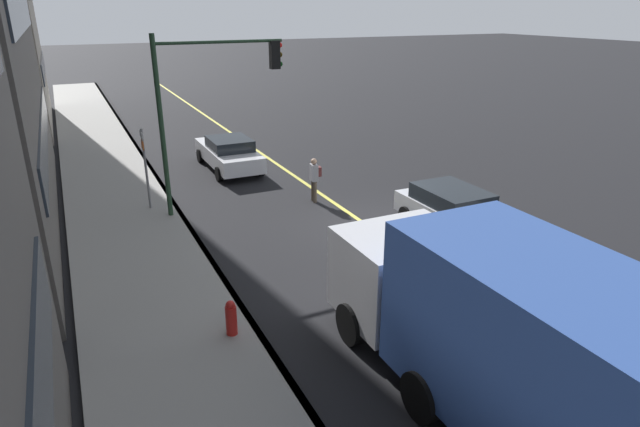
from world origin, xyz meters
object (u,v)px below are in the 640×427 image
Objects in this scene: car_silver at (455,211)px; truck_blue at (505,332)px; traffic_light_mast at (208,93)px; fire_hydrant at (231,321)px; car_white at (229,153)px; street_sign_post at (145,164)px; pedestrian_with_backpack at (315,177)px.

truck_blue is (-6.67, 4.47, 0.94)m from car_silver.
traffic_light_mast is 8.59m from fire_hydrant.
car_white is at bearing -16.39° from fire_hydrant.
traffic_light_mast reaches higher than car_silver.
street_sign_post is (6.06, 8.20, 0.96)m from car_silver.
pedestrian_with_backpack is 5.81m from street_sign_post.
truck_blue is at bearing 179.15° from car_white.
street_sign_post is at bearing 64.55° from traffic_light_mast.
car_white is 16.64m from truck_blue.
car_silver is 0.71× the size of traffic_light_mast.
truck_blue is at bearing -171.97° from traffic_light_mast.
street_sign_post reaches higher than fire_hydrant.
street_sign_post reaches higher than car_silver.
truck_blue reaches higher than car_white.
traffic_light_mast is at bearing 158.65° from car_white.
pedestrian_with_backpack reaches higher than car_white.
street_sign_post is at bearing 74.99° from pedestrian_with_backpack.
fire_hydrant is at bearing -177.97° from street_sign_post.
pedestrian_with_backpack is 0.27× the size of traffic_light_mast.
traffic_light_mast reaches higher than fire_hydrant.
car_silver is at bearing -33.83° from truck_blue.
car_silver is 0.88× the size of car_white.
street_sign_post reaches higher than car_white.
car_white is at bearing -21.35° from traffic_light_mast.
car_silver is at bearing -150.00° from pedestrian_with_backpack.
truck_blue is at bearing -163.68° from street_sign_post.
car_silver is 8.29m from fire_hydrant.
pedestrian_with_backpack reaches higher than car_silver.
pedestrian_with_backpack is at bearing -98.24° from traffic_light_mast.
fire_hydrant is (-7.11, 5.25, -0.47)m from pedestrian_with_backpack.
fire_hydrant is at bearing 39.64° from truck_blue.
truck_blue reaches higher than fire_hydrant.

